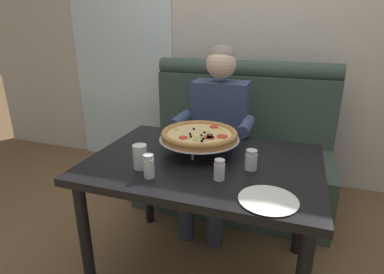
{
  "coord_description": "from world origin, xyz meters",
  "views": [
    {
      "loc": [
        0.42,
        -1.43,
        1.4
      ],
      "look_at": [
        -0.09,
        0.05,
        0.83
      ],
      "focal_mm": 28.97,
      "sensor_mm": 36.0,
      "label": 1
    }
  ],
  "objects_px": {
    "shaker_oregano": "(149,168)",
    "shaker_pepper_flakes": "(219,171)",
    "drinking_glass": "(140,158)",
    "diner_main": "(216,127)",
    "shaker_parmesan": "(251,161)",
    "pizza": "(199,135)",
    "plate_near_left": "(268,199)",
    "booth_bench": "(235,155)",
    "dining_table": "(204,175)"
  },
  "relations": [
    {
      "from": "diner_main",
      "to": "dining_table",
      "type": "bearing_deg",
      "value": -81.09
    },
    {
      "from": "pizza",
      "to": "drinking_glass",
      "type": "distance_m",
      "value": 0.36
    },
    {
      "from": "shaker_parmesan",
      "to": "plate_near_left",
      "type": "xyz_separation_m",
      "value": [
        0.11,
        -0.27,
        -0.03
      ]
    },
    {
      "from": "diner_main",
      "to": "shaker_oregano",
      "type": "height_order",
      "value": "diner_main"
    },
    {
      "from": "booth_bench",
      "to": "shaker_oregano",
      "type": "height_order",
      "value": "booth_bench"
    },
    {
      "from": "booth_bench",
      "to": "shaker_parmesan",
      "type": "bearing_deg",
      "value": -75.07
    },
    {
      "from": "pizza",
      "to": "shaker_parmesan",
      "type": "bearing_deg",
      "value": -22.89
    },
    {
      "from": "diner_main",
      "to": "shaker_pepper_flakes",
      "type": "relative_size",
      "value": 12.99
    },
    {
      "from": "dining_table",
      "to": "pizza",
      "type": "xyz_separation_m",
      "value": [
        -0.06,
        0.1,
        0.19
      ]
    },
    {
      "from": "drinking_glass",
      "to": "shaker_oregano",
      "type": "bearing_deg",
      "value": -41.22
    },
    {
      "from": "booth_bench",
      "to": "plate_near_left",
      "type": "relative_size",
      "value": 6.17
    },
    {
      "from": "shaker_parmesan",
      "to": "drinking_glass",
      "type": "bearing_deg",
      "value": -162.48
    },
    {
      "from": "diner_main",
      "to": "drinking_glass",
      "type": "bearing_deg",
      "value": -101.6
    },
    {
      "from": "pizza",
      "to": "shaker_pepper_flakes",
      "type": "xyz_separation_m",
      "value": [
        0.19,
        -0.28,
        -0.06
      ]
    },
    {
      "from": "diner_main",
      "to": "pizza",
      "type": "distance_m",
      "value": 0.55
    },
    {
      "from": "booth_bench",
      "to": "plate_near_left",
      "type": "xyz_separation_m",
      "value": [
        0.36,
        -1.2,
        0.34
      ]
    },
    {
      "from": "diner_main",
      "to": "shaker_parmesan",
      "type": "relative_size",
      "value": 12.69
    },
    {
      "from": "booth_bench",
      "to": "pizza",
      "type": "relative_size",
      "value": 3.39
    },
    {
      "from": "shaker_oregano",
      "to": "pizza",
      "type": "bearing_deg",
      "value": 70.84
    },
    {
      "from": "booth_bench",
      "to": "plate_near_left",
      "type": "height_order",
      "value": "booth_bench"
    },
    {
      "from": "pizza",
      "to": "plate_near_left",
      "type": "xyz_separation_m",
      "value": [
        0.42,
        -0.4,
        -0.09
      ]
    },
    {
      "from": "booth_bench",
      "to": "shaker_parmesan",
      "type": "distance_m",
      "value": 1.04
    },
    {
      "from": "plate_near_left",
      "to": "drinking_glass",
      "type": "bearing_deg",
      "value": 170.3
    },
    {
      "from": "dining_table",
      "to": "diner_main",
      "type": "bearing_deg",
      "value": 98.91
    },
    {
      "from": "shaker_oregano",
      "to": "shaker_pepper_flakes",
      "type": "height_order",
      "value": "shaker_oregano"
    },
    {
      "from": "pizza",
      "to": "plate_near_left",
      "type": "relative_size",
      "value": 1.82
    },
    {
      "from": "diner_main",
      "to": "shaker_oregano",
      "type": "xyz_separation_m",
      "value": [
        -0.09,
        -0.9,
        0.07
      ]
    },
    {
      "from": "booth_bench",
      "to": "shaker_parmesan",
      "type": "height_order",
      "value": "booth_bench"
    },
    {
      "from": "diner_main",
      "to": "drinking_glass",
      "type": "distance_m",
      "value": 0.85
    },
    {
      "from": "booth_bench",
      "to": "shaker_pepper_flakes",
      "type": "xyz_separation_m",
      "value": [
        0.13,
        -1.09,
        0.38
      ]
    },
    {
      "from": "shaker_pepper_flakes",
      "to": "dining_table",
      "type": "bearing_deg",
      "value": 124.27
    },
    {
      "from": "shaker_oregano",
      "to": "drinking_glass",
      "type": "bearing_deg",
      "value": 138.78
    },
    {
      "from": "pizza",
      "to": "plate_near_left",
      "type": "distance_m",
      "value": 0.59
    },
    {
      "from": "booth_bench",
      "to": "pizza",
      "type": "bearing_deg",
      "value": -94.12
    },
    {
      "from": "shaker_oregano",
      "to": "shaker_parmesan",
      "type": "xyz_separation_m",
      "value": [
        0.43,
        0.24,
        -0.01
      ]
    },
    {
      "from": "dining_table",
      "to": "booth_bench",
      "type": "bearing_deg",
      "value": 90.0
    },
    {
      "from": "pizza",
      "to": "shaker_pepper_flakes",
      "type": "relative_size",
      "value": 4.49
    },
    {
      "from": "shaker_pepper_flakes",
      "to": "plate_near_left",
      "type": "bearing_deg",
      "value": -26.64
    },
    {
      "from": "diner_main",
      "to": "shaker_parmesan",
      "type": "height_order",
      "value": "diner_main"
    },
    {
      "from": "dining_table",
      "to": "plate_near_left",
      "type": "bearing_deg",
      "value": -40.17
    },
    {
      "from": "pizza",
      "to": "plate_near_left",
      "type": "height_order",
      "value": "pizza"
    },
    {
      "from": "pizza",
      "to": "shaker_oregano",
      "type": "distance_m",
      "value": 0.39
    },
    {
      "from": "booth_bench",
      "to": "diner_main",
      "type": "bearing_deg",
      "value": -110.4
    },
    {
      "from": "booth_bench",
      "to": "drinking_glass",
      "type": "relative_size",
      "value": 12.33
    },
    {
      "from": "dining_table",
      "to": "shaker_oregano",
      "type": "relative_size",
      "value": 10.61
    },
    {
      "from": "shaker_pepper_flakes",
      "to": "drinking_glass",
      "type": "relative_size",
      "value": 0.81
    },
    {
      "from": "diner_main",
      "to": "shaker_pepper_flakes",
      "type": "height_order",
      "value": "diner_main"
    },
    {
      "from": "shaker_pepper_flakes",
      "to": "drinking_glass",
      "type": "distance_m",
      "value": 0.4
    },
    {
      "from": "shaker_parmesan",
      "to": "plate_near_left",
      "type": "distance_m",
      "value": 0.3
    },
    {
      "from": "booth_bench",
      "to": "drinking_glass",
      "type": "xyz_separation_m",
      "value": [
        -0.27,
        -1.09,
        0.39
      ]
    }
  ]
}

